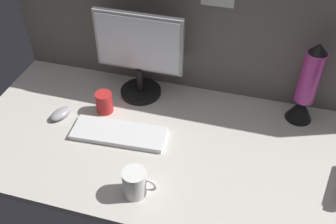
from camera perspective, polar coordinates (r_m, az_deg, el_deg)
ground_plane at (r=149.83cm, az=4.17°, el=-5.27°), size 180.00×80.00×3.00cm
cubicle_wall_back at (r=157.47cm, az=7.87°, el=13.75°), size 180.00×5.50×69.75cm
monitor at (r=160.48cm, az=-4.33°, el=8.77°), size 37.25×18.00×38.31cm
keyboard at (r=152.52cm, az=-7.32°, el=-3.16°), size 37.80×15.49×2.00cm
mouse at (r=164.78cm, az=-15.70°, el=-0.25°), size 8.95×11.03×3.40cm
mug_red_plastic at (r=161.85cm, az=-9.46°, el=1.42°), size 7.01×7.01×9.16cm
mug_ceramic_white at (r=130.27cm, az=-4.88°, el=-10.45°), size 11.82×8.23×10.40cm
lava_lamp at (r=159.12cm, az=19.91°, el=3.20°), size 10.93×10.93×35.78cm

